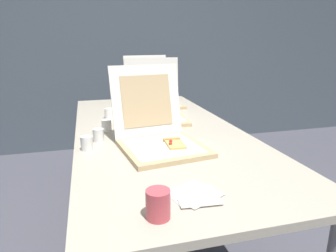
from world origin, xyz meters
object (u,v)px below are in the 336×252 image
(cup_white_near_center, at_px, (98,135))
(cup_printed_front, at_px, (158,204))
(cup_white_near_left, at_px, (87,143))
(cup_white_far, at_px, (109,113))
(napkin_pile, at_px, (194,195))
(cup_white_mid, at_px, (107,126))
(pizza_box_front, at_px, (160,137))
(table, at_px, (158,137))
(pizza_box_middle, at_px, (156,111))
(pizza_box_back, at_px, (154,98))

(cup_white_near_center, height_order, cup_printed_front, cup_printed_front)
(cup_white_near_left, height_order, cup_printed_front, cup_printed_front)
(cup_white_far, height_order, napkin_pile, cup_white_far)
(cup_white_mid, bearing_deg, cup_printed_front, -85.01)
(pizza_box_front, xyz_separation_m, cup_white_mid, (-0.23, 0.34, -0.02))
(table, distance_m, pizza_box_middle, 0.26)
(pizza_box_front, distance_m, cup_white_mid, 0.41)
(cup_white_mid, bearing_deg, pizza_box_front, -56.22)
(cup_white_near_center, xyz_separation_m, cup_white_far, (0.09, 0.47, 0.00))
(table, bearing_deg, cup_white_mid, 172.50)
(cup_printed_front, relative_size, napkin_pile, 0.45)
(cup_white_near_left, xyz_separation_m, cup_white_mid, (0.11, 0.29, 0.00))
(pizza_box_middle, bearing_deg, cup_white_near_left, -128.42)
(table, bearing_deg, cup_printed_front, -103.21)
(cup_printed_front, xyz_separation_m, napkin_pile, (0.14, 0.09, -0.04))
(pizza_box_middle, height_order, pizza_box_back, pizza_box_middle)
(pizza_box_back, xyz_separation_m, cup_white_mid, (-0.41, -0.63, -0.02))
(pizza_box_front, xyz_separation_m, cup_white_far, (-0.19, 0.64, -0.02))
(cup_white_far, bearing_deg, cup_white_mid, -96.88)
(table, xyz_separation_m, napkin_pile, (-0.07, -0.79, 0.05))
(table, relative_size, cup_white_near_center, 30.25)
(pizza_box_middle, relative_size, pizza_box_back, 0.89)
(pizza_box_back, xyz_separation_m, cup_white_far, (-0.38, -0.33, -0.02))
(cup_white_near_left, height_order, cup_white_far, same)
(cup_white_mid, height_order, napkin_pile, cup_white_mid)
(cup_white_near_left, xyz_separation_m, napkin_pile, (0.34, -0.54, -0.03))
(pizza_box_front, bearing_deg, pizza_box_middle, 70.85)
(pizza_box_back, height_order, cup_white_mid, pizza_box_back)
(pizza_box_back, height_order, cup_printed_front, pizza_box_back)
(cup_white_far, bearing_deg, pizza_box_middle, -18.59)
(pizza_box_front, bearing_deg, table, 70.27)
(table, height_order, cup_printed_front, cup_printed_front)
(cup_white_near_center, distance_m, cup_printed_front, 0.76)
(pizza_box_front, relative_size, cup_white_mid, 7.53)
(pizza_box_back, distance_m, cup_printed_front, 1.59)
(table, relative_size, pizza_box_front, 4.02)
(pizza_box_middle, relative_size, cup_white_near_left, 6.44)
(cup_white_far, xyz_separation_m, napkin_pile, (0.19, -1.13, -0.03))
(table, bearing_deg, pizza_box_back, 79.52)
(pizza_box_front, relative_size, pizza_box_middle, 1.17)
(pizza_box_front, bearing_deg, cup_white_mid, 115.61)
(table, xyz_separation_m, pizza_box_front, (-0.06, -0.30, 0.10))
(cup_white_mid, relative_size, cup_printed_front, 0.77)
(cup_white_far, bearing_deg, cup_white_near_center, -100.60)
(cup_printed_front, bearing_deg, cup_white_near_left, 106.77)
(cup_printed_front, bearing_deg, cup_white_far, 92.09)
(pizza_box_middle, height_order, cup_printed_front, pizza_box_middle)
(cup_white_near_center, relative_size, cup_white_mid, 1.00)
(cup_white_far, height_order, cup_white_mid, same)
(table, height_order, cup_white_far, cup_white_far)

